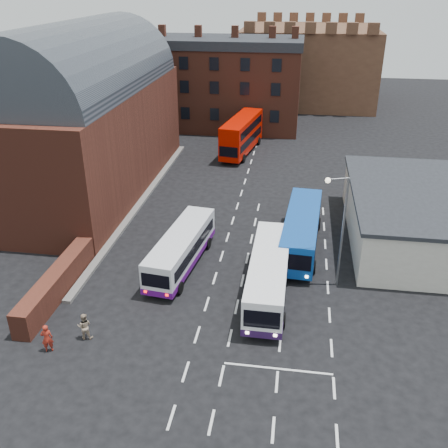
# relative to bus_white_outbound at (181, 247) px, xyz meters

# --- Properties ---
(ground) EXTENTS (180.00, 180.00, 0.00)m
(ground) POSITION_rel_bus_white_outbound_xyz_m (2.73, -6.94, -1.58)
(ground) COLOR black
(railway_station) EXTENTS (12.00, 28.00, 16.00)m
(railway_station) POSITION_rel_bus_white_outbound_xyz_m (-12.77, 14.06, 6.06)
(railway_station) COLOR #602B1E
(railway_station) RESTS_ON ground
(forecourt_wall) EXTENTS (1.20, 10.00, 1.80)m
(forecourt_wall) POSITION_rel_bus_white_outbound_xyz_m (-7.47, -4.94, -0.68)
(forecourt_wall) COLOR #602B1E
(forecourt_wall) RESTS_ON ground
(cream_building) EXTENTS (10.40, 16.40, 4.25)m
(cream_building) POSITION_rel_bus_white_outbound_xyz_m (17.73, 7.06, 0.58)
(cream_building) COLOR beige
(cream_building) RESTS_ON ground
(brick_terrace) EXTENTS (22.00, 10.00, 11.00)m
(brick_terrace) POSITION_rel_bus_white_outbound_xyz_m (-3.27, 39.06, 3.92)
(brick_terrace) COLOR brown
(brick_terrace) RESTS_ON ground
(castle_keep) EXTENTS (22.00, 22.00, 12.00)m
(castle_keep) POSITION_rel_bus_white_outbound_xyz_m (8.73, 59.06, 4.42)
(castle_keep) COLOR brown
(castle_keep) RESTS_ON ground
(bus_white_outbound) EXTENTS (3.39, 10.00, 2.67)m
(bus_white_outbound) POSITION_rel_bus_white_outbound_xyz_m (0.00, 0.00, 0.00)
(bus_white_outbound) COLOR silver
(bus_white_outbound) RESTS_ON ground
(bus_white_inbound) EXTENTS (2.72, 10.60, 2.89)m
(bus_white_inbound) POSITION_rel_bus_white_outbound_xyz_m (6.64, -2.77, 0.13)
(bus_white_inbound) COLOR white
(bus_white_inbound) RESTS_ON ground
(bus_blue) EXTENTS (3.30, 11.03, 2.97)m
(bus_blue) POSITION_rel_bus_white_outbound_xyz_m (8.73, 4.02, 0.17)
(bus_blue) COLOR #0E4399
(bus_blue) RESTS_ON ground
(bus_red_double) EXTENTS (4.12, 11.04, 4.32)m
(bus_red_double) POSITION_rel_bus_white_outbound_xyz_m (1.19, 27.44, 0.72)
(bus_red_double) COLOR #BF0D00
(bus_red_double) RESTS_ON ground
(street_lamp) EXTENTS (1.58, 0.74, 8.14)m
(street_lamp) POSITION_rel_bus_white_outbound_xyz_m (11.06, -0.97, 3.33)
(street_lamp) COLOR slate
(street_lamp) RESTS_ON ground
(pedestrian_red) EXTENTS (0.77, 0.63, 1.81)m
(pedestrian_red) POSITION_rel_bus_white_outbound_xyz_m (-5.46, -10.43, -0.68)
(pedestrian_red) COLOR #A12518
(pedestrian_red) RESTS_ON ground
(pedestrian_beige) EXTENTS (0.93, 0.78, 1.71)m
(pedestrian_beige) POSITION_rel_bus_white_outbound_xyz_m (-3.80, -9.02, -0.72)
(pedestrian_beige) COLOR tan
(pedestrian_beige) RESTS_ON ground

